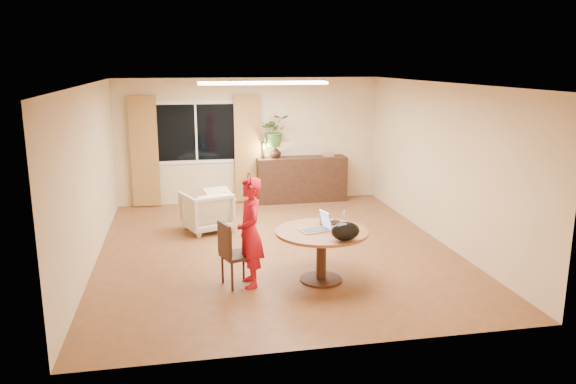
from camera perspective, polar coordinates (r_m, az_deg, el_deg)
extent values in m
plane|color=brown|center=(9.03, -1.25, -5.77)|extent=(6.50, 6.50, 0.00)
plane|color=white|center=(8.55, -1.34, 10.95)|extent=(6.50, 6.50, 0.00)
plane|color=tan|center=(11.87, -3.95, 5.23)|extent=(5.50, 0.00, 5.50)
plane|color=tan|center=(8.68, -19.50, 1.58)|extent=(0.00, 6.50, 6.50)
plane|color=tan|center=(9.54, 15.23, 2.86)|extent=(0.00, 6.50, 6.50)
cube|color=white|center=(11.75, -9.32, 5.99)|extent=(1.70, 0.02, 1.30)
cube|color=black|center=(11.74, -9.32, 5.99)|extent=(1.55, 0.01, 1.15)
cube|color=white|center=(11.73, -9.32, 5.98)|extent=(0.04, 0.01, 1.15)
cube|color=brown|center=(11.73, -14.38, 4.00)|extent=(0.55, 0.08, 2.25)
cube|color=brown|center=(11.79, -4.13, 4.42)|extent=(0.55, 0.08, 2.25)
cube|color=white|center=(9.74, -2.55, 11.00)|extent=(2.20, 0.35, 0.05)
cylinder|color=brown|center=(7.56, 3.44, -4.07)|extent=(1.25, 1.25, 0.04)
cylinder|color=black|center=(7.67, 3.40, -6.61)|extent=(0.13, 0.13, 0.67)
cylinder|color=black|center=(7.79, 3.37, -8.84)|extent=(0.58, 0.58, 0.03)
imported|color=#B52A0D|center=(7.40, -3.87, -4.12)|extent=(0.57, 0.40, 1.47)
imported|color=beige|center=(9.99, -8.28, -1.92)|extent=(0.99, 1.00, 0.71)
cube|color=black|center=(11.96, 1.38, 1.31)|extent=(1.91, 0.47, 0.95)
imported|color=black|center=(11.74, -1.28, 4.07)|extent=(0.25, 0.25, 0.25)
imported|color=#296F2D|center=(11.68, -1.37, 6.27)|extent=(0.62, 0.55, 0.66)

